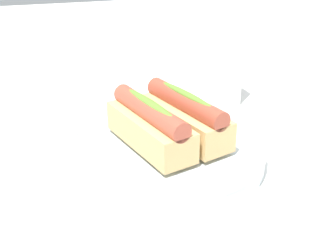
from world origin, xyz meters
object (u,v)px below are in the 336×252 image
serving_bowl (168,149)px  hotdog_back (185,116)px  hotdog_front (150,125)px  napkin_box (218,57)px

serving_bowl → hotdog_back: size_ratio=1.73×
hotdog_front → hotdog_back: (-0.02, 0.05, 0.00)m
hotdog_front → serving_bowl: bearing=105.9°
serving_bowl → napkin_box: bearing=144.1°
hotdog_front → napkin_box: (-0.21, 0.17, 0.01)m
napkin_box → hotdog_front: bearing=-42.5°
hotdog_back → hotdog_front: bearing=-74.1°
serving_bowl → napkin_box: size_ratio=1.83×
serving_bowl → hotdog_front: (0.01, -0.03, 0.04)m
serving_bowl → napkin_box: napkin_box is taller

